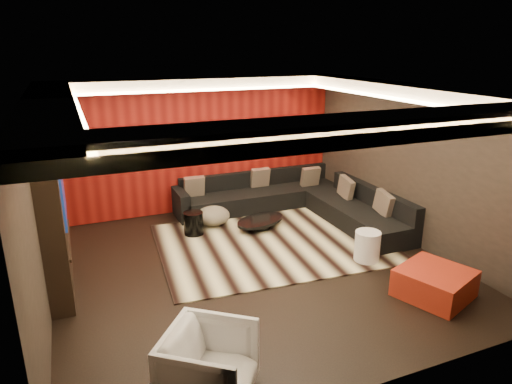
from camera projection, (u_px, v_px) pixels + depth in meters
name	position (u px, v px, depth m)	size (l,w,h in m)	color
floor	(253.00, 267.00, 7.38)	(6.00, 6.00, 0.02)	black
ceiling	(253.00, 89.00, 6.51)	(6.00, 6.00, 0.02)	silver
wall_back	(199.00, 145.00, 9.58)	(6.00, 0.02, 2.80)	black
wall_left	(36.00, 210.00, 5.84)	(0.02, 6.00, 2.80)	black
wall_right	(410.00, 165.00, 8.05)	(0.02, 6.00, 2.80)	black
red_feature_wall	(199.00, 146.00, 9.55)	(5.98, 0.05, 2.78)	#6B0C0A
soffit_back	(200.00, 84.00, 8.91)	(6.00, 0.60, 0.22)	silver
soffit_front	(365.00, 128.00, 4.18)	(6.00, 0.60, 0.22)	silver
soffit_left	(48.00, 108.00, 5.55)	(0.60, 4.80, 0.22)	silver
soffit_right	(404.00, 91.00, 7.54)	(0.60, 4.80, 0.22)	silver
cove_back	(206.00, 90.00, 8.64)	(4.80, 0.08, 0.04)	#FFD899
cove_front	(344.00, 132.00, 4.50)	(4.80, 0.08, 0.04)	#FFD899
cove_left	(79.00, 113.00, 5.71)	(0.08, 4.80, 0.04)	#FFD899
cove_right	(386.00, 97.00, 7.44)	(0.08, 4.80, 0.04)	#FFD899
tv_surround	(53.00, 215.00, 6.52)	(0.30, 2.00, 2.20)	black
tv_screen	(62.00, 190.00, 6.47)	(0.04, 1.30, 0.80)	black
tv_shelf	(69.00, 239.00, 6.70)	(0.04, 1.60, 0.04)	black
rug	(272.00, 243.00, 8.22)	(4.00, 3.00, 0.02)	beige
coffee_table	(260.00, 223.00, 8.85)	(1.06, 1.06, 0.18)	black
drum_stool	(194.00, 223.00, 8.52)	(0.37, 0.37, 0.43)	black
striped_pouf	(213.00, 216.00, 9.00)	(0.65, 0.65, 0.36)	beige
white_side_table	(367.00, 247.00, 7.49)	(0.42, 0.42, 0.52)	silver
orange_ottoman	(435.00, 283.00, 6.46)	(0.90, 0.90, 0.40)	maroon
armchair	(209.00, 366.00, 4.51)	(0.83, 0.85, 0.78)	white
sectional_sofa	(296.00, 202.00, 9.57)	(3.65, 3.50, 0.75)	black
throw_pillows	(297.00, 186.00, 9.49)	(3.23, 2.81, 0.50)	tan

